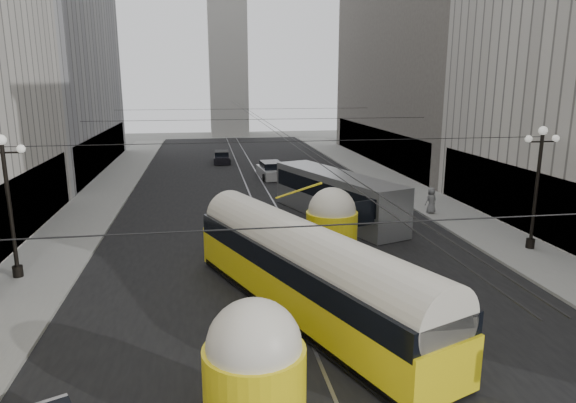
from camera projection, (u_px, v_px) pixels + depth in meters
name	position (u px, v px, depth m)	size (l,w,h in m)	color
road	(261.00, 198.00, 38.98)	(20.00, 85.00, 0.02)	black
sidewalk_left	(105.00, 193.00, 40.45)	(4.00, 72.00, 0.15)	gray
sidewalk_right	(395.00, 184.00, 44.20)	(4.00, 72.00, 0.15)	gray
rail_left	(252.00, 199.00, 38.87)	(0.12, 85.00, 0.04)	gray
rail_right	(271.00, 198.00, 39.10)	(0.12, 85.00, 0.04)	gray
building_left_far	(26.00, 19.00, 47.46)	(12.60, 28.60, 28.60)	#999999
building_right_far	(434.00, 6.00, 53.24)	(12.60, 32.60, 32.60)	#514C47
distant_tower	(227.00, 40.00, 81.17)	(6.00, 6.00, 31.36)	#B2AFA8
lamppost_left_mid	(9.00, 199.00, 22.23)	(1.86, 0.44, 6.37)	black
lamppost_right_mid	(537.00, 181.00, 26.16)	(1.86, 0.44, 6.37)	black
catenary	(264.00, 121.00, 36.68)	(25.00, 72.00, 0.23)	black
streetcar	(306.00, 270.00, 19.32)	(7.77, 15.39, 3.60)	yellow
city_bus	(336.00, 194.00, 32.89)	(6.20, 12.17, 2.98)	gray
sedan_white_far	(271.00, 171.00, 47.08)	(2.34, 4.89, 1.50)	silver
sedan_dark_far	(222.00, 157.00, 55.73)	(1.83, 4.13, 1.29)	black
pedestrian_sidewalk_right	(431.00, 200.00, 33.87)	(0.84, 0.52, 1.72)	slate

